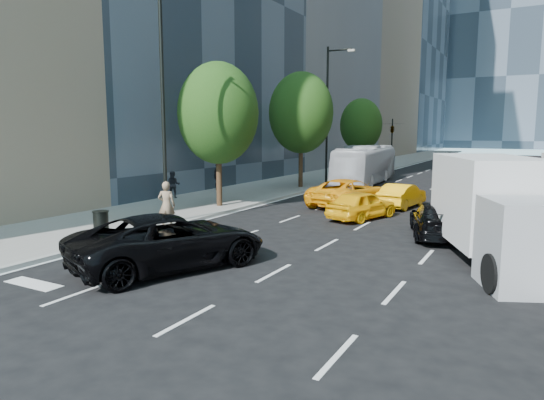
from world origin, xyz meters
The scene contains 21 objects.
ground centered at (0.00, 0.00, 0.00)m, with size 160.00×160.00×0.00m, color black.
sidewalk_left centered at (-9.00, 30.00, 0.07)m, with size 6.00×120.00×0.15m, color slate.
tower_left_end centered at (-22.00, 92.00, 30.00)m, with size 20.00×28.00×60.00m, color #2A3541.
lamp_near centered at (-6.32, 4.00, 5.81)m, with size 2.13×0.22×10.00m.
lamp_far centered at (-6.32, 22.00, 5.81)m, with size 2.13×0.22×10.00m.
tree_near centered at (-7.20, 9.00, 4.97)m, with size 4.20×4.20×7.46m.
tree_mid centered at (-7.20, 19.00, 5.32)m, with size 4.50×4.50×7.99m.
tree_far centered at (-7.20, 32.00, 4.62)m, with size 3.90×3.90×6.92m.
traffic_signal centered at (-6.40, 40.00, 4.23)m, with size 2.48×0.53×5.20m.
skateboarder centered at (-5.60, 3.00, 0.97)m, with size 0.71×0.46×1.94m, color #836B51.
black_sedan_lincoln centered at (-2.00, -1.00, 0.82)m, with size 2.72×5.90×1.64m, color black.
black_sedan_mercedes centered at (4.20, 7.29, 0.66)m, with size 1.85×4.56×1.32m, color black.
taxi_a centered at (0.42, 9.61, 0.67)m, with size 1.59×3.96×1.35m, color #FFB80D.
taxi_b centered at (1.20, 14.00, 0.65)m, with size 1.37×3.92×1.29m, color #FFB00D.
taxi_c centered at (-1.48, 13.00, 0.75)m, with size 2.49×5.41×1.50m, color #FFA50D.
taxi_d centered at (4.20, 16.40, 0.65)m, with size 1.81×4.46×1.30m, color #FCB10D.
city_bus centered at (-4.28, 24.58, 1.48)m, with size 2.49×10.65×2.97m, color silver.
box_truck centered at (6.49, 4.28, 1.66)m, with size 4.99×7.22×3.27m.
pedestrian_a centered at (-11.20, 10.04, 0.94)m, with size 0.77×0.60×1.59m, color black.
pedestrian_b centered at (-11.20, 14.55, 1.07)m, with size 1.08×0.45×1.84m, color black.
trash_can centered at (-7.08, 0.93, 0.58)m, with size 0.57×0.57×0.86m, color black.
Camera 1 is at (7.48, -11.93, 4.09)m, focal length 32.00 mm.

